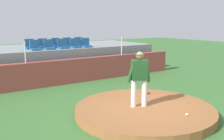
# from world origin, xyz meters

# --- Properties ---
(ground_plane) EXTENTS (60.00, 60.00, 0.00)m
(ground_plane) POSITION_xyz_m (0.00, 0.00, 0.00)
(ground_plane) COLOR #3A6B30
(pitchers_mound) EXTENTS (4.43, 4.43, 0.27)m
(pitchers_mound) POSITION_xyz_m (0.00, 0.00, 0.13)
(pitchers_mound) COLOR #925A31
(pitchers_mound) RESTS_ON ground_plane
(pitcher) EXTENTS (0.74, 0.44, 1.79)m
(pitcher) POSITION_xyz_m (-0.14, 0.12, 1.30)
(pitcher) COLOR silver
(pitcher) RESTS_ON pitchers_mound
(baseball) EXTENTS (0.07, 0.07, 0.07)m
(baseball) POSITION_xyz_m (0.47, -1.31, 0.30)
(baseball) COLOR white
(baseball) RESTS_ON pitchers_mound
(fielding_glove) EXTENTS (0.24, 0.32, 0.11)m
(fielding_glove) POSITION_xyz_m (1.05, 1.12, 0.32)
(fielding_glove) COLOR brown
(fielding_glove) RESTS_ON pitchers_mound
(brick_barrier) EXTENTS (12.19, 0.40, 1.17)m
(brick_barrier) POSITION_xyz_m (0.00, 5.33, 0.59)
(brick_barrier) COLOR brown
(brick_barrier) RESTS_ON ground_plane
(fence_post_left) EXTENTS (0.06, 0.06, 0.96)m
(fence_post_left) POSITION_xyz_m (-2.20, 5.33, 1.65)
(fence_post_left) COLOR silver
(fence_post_left) RESTS_ON brick_barrier
(fence_post_right) EXTENTS (0.06, 0.06, 0.96)m
(fence_post_right) POSITION_xyz_m (2.95, 5.33, 1.65)
(fence_post_right) COLOR silver
(fence_post_right) RESTS_ON brick_barrier
(bleacher_platform) EXTENTS (11.35, 4.33, 1.57)m
(bleacher_platform) POSITION_xyz_m (0.00, 8.09, 0.79)
(bleacher_platform) COLOR gray
(bleacher_platform) RESTS_ON ground_plane
(stadium_chair_0) EXTENTS (0.48, 0.44, 0.50)m
(stadium_chair_0) POSITION_xyz_m (-1.39, 6.47, 1.73)
(stadium_chair_0) COLOR #245B8F
(stadium_chair_0) RESTS_ON bleacher_platform
(stadium_chair_1) EXTENTS (0.48, 0.44, 0.50)m
(stadium_chair_1) POSITION_xyz_m (-0.70, 6.47, 1.73)
(stadium_chair_1) COLOR #245B8F
(stadium_chair_1) RESTS_ON bleacher_platform
(stadium_chair_2) EXTENTS (0.48, 0.44, 0.50)m
(stadium_chair_2) POSITION_xyz_m (0.03, 6.46, 1.73)
(stadium_chair_2) COLOR #245B8F
(stadium_chair_2) RESTS_ON bleacher_platform
(stadium_chair_3) EXTENTS (0.48, 0.44, 0.50)m
(stadium_chair_3) POSITION_xyz_m (0.73, 6.45, 1.73)
(stadium_chair_3) COLOR #245B8F
(stadium_chair_3) RESTS_ON bleacher_platform
(stadium_chair_4) EXTENTS (0.48, 0.44, 0.50)m
(stadium_chair_4) POSITION_xyz_m (1.38, 6.47, 1.73)
(stadium_chair_4) COLOR #245B8F
(stadium_chair_4) RESTS_ON bleacher_platform
(stadium_chair_5) EXTENTS (0.48, 0.44, 0.50)m
(stadium_chair_5) POSITION_xyz_m (-1.39, 7.33, 1.73)
(stadium_chair_5) COLOR #245B8F
(stadium_chair_5) RESTS_ON bleacher_platform
(stadium_chair_6) EXTENTS (0.48, 0.44, 0.50)m
(stadium_chair_6) POSITION_xyz_m (-0.72, 7.32, 1.73)
(stadium_chair_6) COLOR #245B8F
(stadium_chair_6) RESTS_ON bleacher_platform
(stadium_chair_7) EXTENTS (0.48, 0.44, 0.50)m
(stadium_chair_7) POSITION_xyz_m (0.01, 7.32, 1.73)
(stadium_chair_7) COLOR #245B8F
(stadium_chair_7) RESTS_ON bleacher_platform
(stadium_chair_8) EXTENTS (0.48, 0.44, 0.50)m
(stadium_chair_8) POSITION_xyz_m (0.69, 7.34, 1.73)
(stadium_chair_8) COLOR #245B8F
(stadium_chair_8) RESTS_ON bleacher_platform
(stadium_chair_9) EXTENTS (0.48, 0.44, 0.50)m
(stadium_chair_9) POSITION_xyz_m (1.40, 7.35, 1.73)
(stadium_chair_9) COLOR #245B8F
(stadium_chair_9) RESTS_ON bleacher_platform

